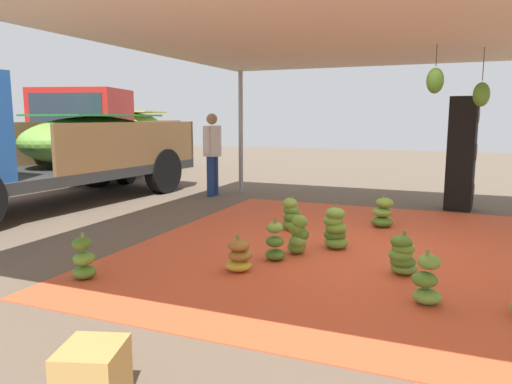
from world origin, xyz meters
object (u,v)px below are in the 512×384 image
Objects in this scene: banana_bunch_8 at (335,229)px; crate_0 at (93,376)px; banana_bunch_1 at (83,260)px; banana_bunch_0 at (383,213)px; banana_bunch_3 at (427,281)px; banana_bunch_7 at (298,236)px; cargo_truck_main at (34,145)px; banana_bunch_4 at (291,215)px; speaker_stack at (462,154)px; banana_bunch_2 at (402,256)px; cargo_truck_far at (115,134)px; banana_bunch_6 at (239,257)px; worker_0 at (212,148)px; banana_bunch_9 at (275,243)px.

banana_bunch_8 is 3.95m from crate_0.
crate_0 is (-1.74, -1.63, -0.03)m from banana_bunch_1.
banana_bunch_3 is (-3.03, -0.79, -0.00)m from banana_bunch_0.
banana_bunch_0 is 1.31× the size of crate_0.
cargo_truck_main is at bearing 78.00° from banana_bunch_7.
banana_bunch_7 is at bearing 55.41° from banana_bunch_3.
banana_bunch_8 is at bearing -132.12° from banana_bunch_4.
banana_bunch_8 is 3.93m from speaker_stack.
banana_bunch_7 is 0.08× the size of cargo_truck_main.
banana_bunch_2 is 3.48m from crate_0.
speaker_stack is at bearing -69.11° from cargo_truck_main.
banana_bunch_0 is at bearing -21.33° from banana_bunch_7.
cargo_truck_far reaches higher than banana_bunch_8.
banana_bunch_4 reaches higher than banana_bunch_6.
banana_bunch_0 is 0.96× the size of banana_bunch_4.
banana_bunch_4 is at bearing 3.69° from crate_0.
crate_0 is at bearing -136.88° from banana_bunch_1.
banana_bunch_2 is 0.27× the size of worker_0.
banana_bunch_6 is 10.04m from cargo_truck_far.
banana_bunch_7 is 0.08× the size of cargo_truck_far.
banana_bunch_3 is 2.96m from crate_0.
cargo_truck_main reaches higher than banana_bunch_4.
banana_bunch_8 reaches higher than banana_bunch_2.
banana_bunch_9 reaches higher than banana_bunch_2.
banana_bunch_9 is 5.62m from cargo_truck_main.
cargo_truck_far is at bearing 22.70° from cargo_truck_main.
speaker_stack is (2.82, -7.38, -0.16)m from cargo_truck_main.
cargo_truck_far is at bearing 51.82° from banana_bunch_3.
worker_0 reaches higher than banana_bunch_8.
banana_bunch_9 is at bearing 157.47° from banana_bunch_0.
banana_bunch_1 is at bearing 43.12° from crate_0.
banana_bunch_0 is 5.50m from crate_0.
banana_bunch_3 is 1.98m from banana_bunch_6.
worker_0 is (5.41, 1.28, 0.82)m from banana_bunch_1.
banana_bunch_4 is at bearing 11.03° from banana_bunch_9.
banana_bunch_7 reaches higher than crate_0.
banana_bunch_0 is 0.07× the size of cargo_truck_far.
banana_bunch_0 is at bearing -14.98° from banana_bunch_8.
banana_bunch_0 is at bearing -22.66° from banana_bunch_6.
cargo_truck_main reaches higher than banana_bunch_1.
worker_0 is at bearing 65.88° from banana_bunch_0.
banana_bunch_9 is (0.74, 1.74, -0.00)m from banana_bunch_3.
speaker_stack is (3.54, -1.51, 0.77)m from banana_bunch_8.
cargo_truck_far is 3.76× the size of worker_0.
banana_bunch_7 is 1.41× the size of crate_0.
banana_bunch_4 is 1.14m from banana_bunch_8.
banana_bunch_4 is at bearing 47.88° from banana_bunch_8.
banana_bunch_2 is at bearing -129.71° from banana_bunch_8.
speaker_stack is at bearing -23.14° from banana_bunch_8.
worker_0 is (2.51, -2.42, -0.15)m from cargo_truck_main.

